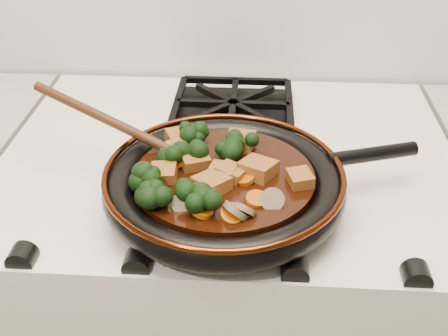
{
  "coord_description": "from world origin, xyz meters",
  "views": [
    {
      "loc": [
        0.05,
        0.89,
        1.4
      ],
      "look_at": [
        0.0,
        1.54,
        0.97
      ],
      "focal_mm": 45.0,
      "sensor_mm": 36.0,
      "label": 1
    }
  ],
  "objects": [
    {
      "name": "carrot_coin_2",
      "position": [
        0.05,
        1.48,
        0.96
      ],
      "size": [
        0.03,
        0.03,
        0.01
      ],
      "primitive_type": "cylinder",
      "rotation": [
        0.2,
        0.08,
        0.0
      ],
      "color": "#A74604",
      "rests_on": "braising_sauce"
    },
    {
      "name": "wooden_spoon",
      "position": [
        -0.14,
        1.61,
        0.98
      ],
      "size": [
        0.16,
        0.08,
        0.25
      ],
      "rotation": [
        0.0,
        0.0,
        2.79
      ],
      "color": "#3F1E0D",
      "rests_on": "braising_sauce"
    },
    {
      "name": "carrot_coin_5",
      "position": [
        0.03,
        1.52,
        0.96
      ],
      "size": [
        0.03,
        0.03,
        0.02
      ],
      "primitive_type": "cylinder",
      "rotation": [
        0.09,
        -0.22,
        0.0
      ],
      "color": "#A74604",
      "rests_on": "braising_sauce"
    },
    {
      "name": "tofu_cube_9",
      "position": [
        -0.01,
        1.5,
        0.97
      ],
      "size": [
        0.06,
        0.06,
        0.03
      ],
      "primitive_type": "cube",
      "rotation": [
        0.1,
        0.06,
        2.44
      ],
      "color": "brown",
      "rests_on": "braising_sauce"
    },
    {
      "name": "tofu_cube_4",
      "position": [
        -0.08,
        1.53,
        0.97
      ],
      "size": [
        0.04,
        0.04,
        0.02
      ],
      "primitive_type": "cube",
      "rotation": [
        -0.08,
        -0.06,
        1.61
      ],
      "color": "brown",
      "rests_on": "braising_sauce"
    },
    {
      "name": "broccoli_floret_0",
      "position": [
        -0.03,
        1.48,
        0.97
      ],
      "size": [
        0.07,
        0.07,
        0.07
      ],
      "primitive_type": null,
      "rotation": [
        -0.17,
        0.21,
        2.98
      ],
      "color": "black",
      "rests_on": "braising_sauce"
    },
    {
      "name": "braising_sauce",
      "position": [
        0.0,
        1.54,
        0.95
      ],
      "size": [
        0.26,
        0.26,
        0.02
      ],
      "primitive_type": "cylinder",
      "color": "black",
      "rests_on": "skillet"
    },
    {
      "name": "tofu_cube_6",
      "position": [
        0.11,
        1.52,
        0.97
      ],
      "size": [
        0.04,
        0.04,
        0.02
      ],
      "primitive_type": "cube",
      "rotation": [
        -0.04,
        0.0,
        1.86
      ],
      "color": "brown",
      "rests_on": "braising_sauce"
    },
    {
      "name": "stove",
      "position": [
        0.0,
        1.69,
        0.45
      ],
      "size": [
        0.76,
        0.6,
        0.9
      ],
      "primitive_type": "cube",
      "color": "white",
      "rests_on": "ground"
    },
    {
      "name": "mushroom_slice_4",
      "position": [
        0.07,
        1.47,
        0.97
      ],
      "size": [
        0.03,
        0.03,
        0.03
      ],
      "primitive_type": "cylinder",
      "rotation": [
        0.76,
        0.0,
        0.08
      ],
      "color": "brown",
      "rests_on": "braising_sauce"
    },
    {
      "name": "carrot_coin_0",
      "position": [
        -0.07,
        1.56,
        0.96
      ],
      "size": [
        0.03,
        0.03,
        0.02
      ],
      "primitive_type": "cylinder",
      "rotation": [
        -0.13,
        -0.28,
        0.0
      ],
      "color": "#A74604",
      "rests_on": "braising_sauce"
    },
    {
      "name": "tofu_cube_1",
      "position": [
        -0.07,
        1.62,
        0.97
      ],
      "size": [
        0.06,
        0.06,
        0.03
      ],
      "primitive_type": "cube",
      "rotation": [
        0.05,
        -0.1,
        2.05
      ],
      "color": "brown",
      "rests_on": "braising_sauce"
    },
    {
      "name": "broccoli_floret_4",
      "position": [
        -0.08,
        1.48,
        0.97
      ],
      "size": [
        0.08,
        0.08,
        0.06
      ],
      "primitive_type": null,
      "rotation": [
        -0.07,
        -0.07,
        1.85
      ],
      "color": "black",
      "rests_on": "braising_sauce"
    },
    {
      "name": "broccoli_floret_8",
      "position": [
        -0.05,
        1.63,
        0.97
      ],
      "size": [
        0.09,
        0.08,
        0.08
      ],
      "primitive_type": null,
      "rotation": [
        -0.22,
        -0.15,
        1.16
      ],
      "color": "black",
      "rests_on": "braising_sauce"
    },
    {
      "name": "broccoli_floret_6",
      "position": [
        -0.1,
        1.51,
        0.97
      ],
      "size": [
        0.08,
        0.08,
        0.07
      ],
      "primitive_type": null,
      "rotation": [
        0.17,
        0.2,
        0.29
      ],
      "color": "black",
      "rests_on": "braising_sauce"
    },
    {
      "name": "broccoli_floret_9",
      "position": [
        -0.07,
        1.56,
        0.97
      ],
      "size": [
        0.09,
        0.09,
        0.07
      ],
      "primitive_type": null,
      "rotation": [
        -0.15,
        0.12,
        1.0
      ],
      "color": "black",
      "rests_on": "braising_sauce"
    },
    {
      "name": "mushroom_slice_3",
      "position": [
        0.02,
        1.45,
        0.97
      ],
      "size": [
        0.05,
        0.05,
        0.03
      ],
      "primitive_type": "cylinder",
      "rotation": [
        0.8,
        0.0,
        2.26
      ],
      "color": "brown",
      "rests_on": "braising_sauce"
    },
    {
      "name": "burner_grate_front",
      "position": [
        0.0,
        1.55,
        0.91
      ],
      "size": [
        0.23,
        0.23,
        0.03
      ],
      "primitive_type": null,
      "color": "black",
      "rests_on": "stove"
    },
    {
      "name": "mushroom_slice_0",
      "position": [
        0.03,
        1.45,
        0.97
      ],
      "size": [
        0.04,
        0.04,
        0.03
      ],
      "primitive_type": "cylinder",
      "rotation": [
        0.84,
        0.0,
        2.59
      ],
      "color": "brown",
      "rests_on": "braising_sauce"
    },
    {
      "name": "broccoli_floret_5",
      "position": [
        -0.04,
        1.58,
        0.97
      ],
      "size": [
        0.09,
        0.09,
        0.07
      ],
      "primitive_type": null,
      "rotation": [
        0.06,
        0.2,
        2.31
      ],
      "color": "black",
      "rests_on": "braising_sauce"
    },
    {
      "name": "tofu_cube_2",
      "position": [
        0.0,
        1.53,
        0.97
      ],
      "size": [
        0.04,
        0.04,
        0.02
      ],
      "primitive_type": "cube",
      "rotation": [
        0.03,
        0.01,
        2.91
      ],
      "color": "brown",
      "rests_on": "braising_sauce"
    },
    {
      "name": "carrot_coin_3",
      "position": [
        -0.02,
        1.45,
        0.96
      ],
      "size": [
        0.03,
        0.03,
        0.02
      ],
      "primitive_type": "cylinder",
      "rotation": [
        -0.07,
        0.3,
        0.0
      ],
      "color": "#A74604",
      "rests_on": "braising_sauce"
    },
    {
      "name": "tofu_cube_8",
      "position": [
        0.05,
        1.54,
        0.97
      ],
      "size": [
        0.06,
        0.06,
        0.03
      ],
      "primitive_type": "cube",
      "rotation": [
        -0.06,
        0.09,
        1.03
      ],
      "color": "brown",
      "rests_on": "braising_sauce"
    },
    {
      "name": "skillet",
      "position": [
        0.0,
        1.54,
        0.94
      ],
      "size": [
        0.46,
        0.34,
        0.05
      ],
      "rotation": [
        0.0,
        0.0,
        0.31
      ],
      "color": "black",
      "rests_on": "burner_grate_front"
    },
    {
      "name": "broccoli_floret_7",
      "position": [
        -0.01,
        1.46,
        0.97
      ],
      "size": [
        0.08,
        0.08,
        0.08
      ],
      "primitive_type": null,
      "rotation": [
        -0.23,
        0.18,
        2.89
      ],
      "color": "black",
      "rests_on": "braising_sauce"
    },
    {
      "name": "tofu_cube_7",
      "position": [
        0.01,
        1.53,
        0.97
      ],
      "size": [
        0.05,
        0.05,
        0.03
      ],
      "primitive_type": "cube",
      "rotation": [
        0.1,
        0.1,
        1.12
      ],
      "color": "brown",
      "rests_on": "braising_sauce"
    },
    {
      "name": "mushroom_slice_1",
      "position": [
        -0.08,
        1.59,
        0.97
      ],
      "size": [
        0.03,
        0.03,
        0.03
      ],
      "primitive_type": "cylinder",
      "rotation": [
        0.71,
        0.0,
        0.05
      ],
      "color": "brown",
      "rests_on": "braising_sauce"
    },
    {
      "name": "carrot_coin_1",
      "position": [
        0.02,
        1.44,
        0.96
      ],
      "size": [
        0.03,
        0.03,
        0.02
      ],
      "primitive_type": "cylinder",
      "rotation": [
        0.33,
        0.22,
        0.0
      ],
      "color": "#A74604",
      "rests_on": "braising_sauce"
    },
    {
      "name": "broccoli_floret_3",
      "position": [
        0.0,
        1.59,
        0.97
      ],
      "size": [
        0.08,
        0.07,
        0.06
      ],
      "primitive_type": null,
      "rotation": [
        -0.0,
        -0.23,
        0.17
      ],
      "color": "black",
      "rests_on": "braising_sauce"
    },
    {
      "name": "tofu_cube_3",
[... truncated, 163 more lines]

